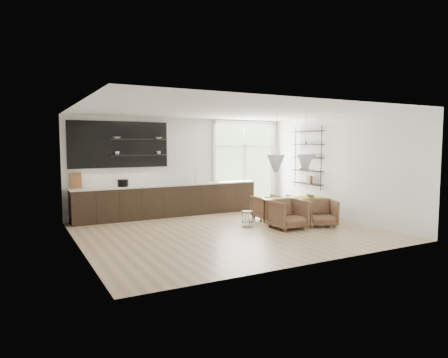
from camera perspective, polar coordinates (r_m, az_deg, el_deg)
room at (r=10.83m, az=0.87°, el=1.55°), size 7.02×6.01×2.91m
kitchen_run at (r=11.83m, az=-8.33°, el=-2.41°), size 5.54×0.69×2.75m
right_shelving at (r=12.46m, az=11.95°, el=2.77°), size 0.26×1.22×1.90m
dining_table at (r=10.99m, az=10.15°, el=-2.95°), size 1.93×1.23×0.65m
armchair_back_left at (r=11.33m, az=6.21°, el=-4.03°), size 0.75×0.77×0.68m
armchair_back_right at (r=11.80m, az=11.10°, el=-3.78°), size 0.85×0.86×0.66m
armchair_front_left at (r=10.14m, az=9.04°, el=-4.97°), size 0.80×0.82×0.73m
armchair_front_right at (r=10.63m, az=13.60°, el=-4.69°), size 0.98×1.00×0.70m
wire_stool at (r=10.39m, az=3.34°, el=-5.34°), size 0.31×0.31×0.39m
table_book at (r=10.95m, az=9.13°, el=-2.65°), size 0.31×0.38×0.03m
table_bowl at (r=11.22m, az=12.29°, el=-2.43°), size 0.22×0.22×0.06m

